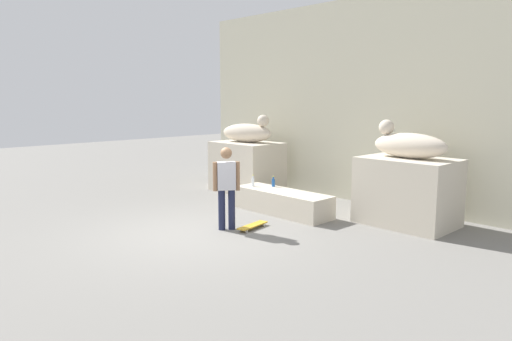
{
  "coord_description": "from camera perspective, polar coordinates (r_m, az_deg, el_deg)",
  "views": [
    {
      "loc": [
        7.24,
        -5.33,
        2.63
      ],
      "look_at": [
        0.06,
        1.55,
        1.1
      ],
      "focal_mm": 33.09,
      "sensor_mm": 36.0,
      "label": 1
    }
  ],
  "objects": [
    {
      "name": "pedestal_left",
      "position": [
        13.34,
        -1.11,
        0.44
      ],
      "size": [
        1.88,
        1.31,
        1.4
      ],
      "primitive_type": "cube",
      "color": "beige",
      "rests_on": "ground_plane"
    },
    {
      "name": "facade_wall",
      "position": [
        12.66,
        11.48,
        8.18
      ],
      "size": [
        10.0,
        0.6,
        5.08
      ],
      "primitive_type": "cube",
      "color": "#BAB69D",
      "rests_on": "ground_plane"
    },
    {
      "name": "bottle_blue",
      "position": [
        11.33,
        2.11,
        -1.45
      ],
      "size": [
        0.08,
        0.08,
        0.25
      ],
      "color": "#194C99",
      "rests_on": "ledge_block"
    },
    {
      "name": "skater",
      "position": [
        9.43,
        -3.59,
        -1.71
      ],
      "size": [
        0.37,
        0.46,
        1.67
      ],
      "rotation": [
        0.0,
        0.0,
        4.1
      ],
      "color": "#1E233F",
      "rests_on": "ground_plane"
    },
    {
      "name": "ledge_block",
      "position": [
        10.89,
        3.22,
        -3.83
      ],
      "size": [
        2.46,
        0.77,
        0.52
      ],
      "primitive_type": "cube",
      "color": "beige",
      "rests_on": "ground_plane"
    },
    {
      "name": "bottle_clear",
      "position": [
        11.37,
        -0.37,
        -1.36
      ],
      "size": [
        0.07,
        0.07,
        0.28
      ],
      "color": "silver",
      "rests_on": "ledge_block"
    },
    {
      "name": "statue_reclining_right",
      "position": [
        10.2,
        17.91,
        3.02
      ],
      "size": [
        1.6,
        0.56,
        0.78
      ],
      "rotation": [
        0.0,
        0.0,
        3.14
      ],
      "color": "beige",
      "rests_on": "pedestal_right"
    },
    {
      "name": "statue_reclining_left",
      "position": [
        13.21,
        -0.99,
        4.66
      ],
      "size": [
        1.68,
        0.87,
        0.78
      ],
      "rotation": [
        0.0,
        0.0,
        0.2
      ],
      "color": "beige",
      "rests_on": "pedestal_left"
    },
    {
      "name": "skateboard",
      "position": [
        9.65,
        -0.41,
        -6.67
      ],
      "size": [
        0.34,
        0.82,
        0.08
      ],
      "rotation": [
        0.0,
        0.0,
        4.89
      ],
      "color": "gold",
      "rests_on": "ground_plane"
    },
    {
      "name": "pedestal_right",
      "position": [
        10.32,
        17.83,
        -2.45
      ],
      "size": [
        1.88,
        1.31,
        1.4
      ],
      "primitive_type": "cube",
      "color": "beige",
      "rests_on": "ground_plane"
    },
    {
      "name": "ground_plane",
      "position": [
        9.37,
        -7.17,
        -7.63
      ],
      "size": [
        40.0,
        40.0,
        0.0
      ],
      "primitive_type": "plane",
      "color": "slate"
    }
  ]
}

